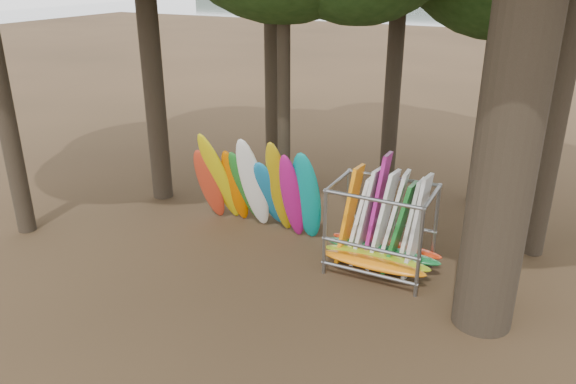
% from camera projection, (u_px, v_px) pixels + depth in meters
% --- Properties ---
extents(ground, '(120.00, 120.00, 0.00)m').
position_uv_depth(ground, '(283.00, 269.00, 13.84)').
color(ground, '#47331E').
rests_on(ground, ground).
extents(lake, '(160.00, 160.00, 0.00)m').
position_uv_depth(lake, '(526.00, 31.00, 63.41)').
color(lake, gray).
rests_on(lake, ground).
extents(kayak_row, '(3.82, 2.02, 3.10)m').
position_uv_depth(kayak_row, '(259.00, 189.00, 15.25)').
color(kayak_row, red).
rests_on(kayak_row, ground).
extents(storage_rack, '(2.95, 1.56, 2.92)m').
position_uv_depth(storage_rack, '(381.00, 232.00, 13.45)').
color(storage_rack, gray).
rests_on(storage_rack, ground).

